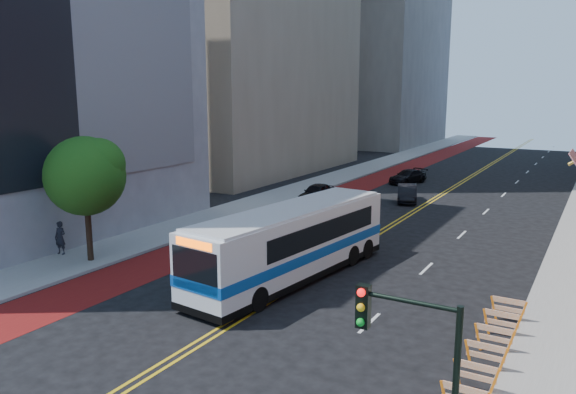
% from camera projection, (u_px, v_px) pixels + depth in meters
% --- Properties ---
extents(ground, '(160.00, 160.00, 0.00)m').
position_uv_depth(ground, '(178.00, 356.00, 19.78)').
color(ground, black).
rests_on(ground, ground).
extents(sidewalk_left, '(4.00, 140.00, 0.15)m').
position_uv_depth(sidewalk_left, '(295.00, 191.00, 51.18)').
color(sidewalk_left, gray).
rests_on(sidewalk_left, ground).
extents(bus_lane_paint, '(3.60, 140.00, 0.01)m').
position_uv_depth(bus_lane_paint, '(334.00, 196.00, 49.29)').
color(bus_lane_paint, '#610D10').
rests_on(bus_lane_paint, ground).
extents(center_line_inner, '(0.14, 140.00, 0.01)m').
position_uv_depth(center_line_inner, '(422.00, 205.00, 45.43)').
color(center_line_inner, gold).
rests_on(center_line_inner, ground).
extents(center_line_outer, '(0.14, 140.00, 0.01)m').
position_uv_depth(center_line_outer, '(427.00, 205.00, 45.25)').
color(center_line_outer, gold).
rests_on(center_line_outer, ground).
extents(lane_dashes, '(0.14, 98.20, 0.01)m').
position_uv_depth(lane_dashes, '(504.00, 195.00, 49.82)').
color(lane_dashes, silver).
rests_on(lane_dashes, ground).
extents(construction_barriers, '(1.42, 10.91, 1.00)m').
position_uv_depth(construction_barriers, '(481.00, 363.00, 17.89)').
color(construction_barriers, orange).
rests_on(construction_barriers, ground).
extents(street_tree, '(4.20, 4.20, 6.70)m').
position_uv_depth(street_tree, '(86.00, 173.00, 29.48)').
color(street_tree, black).
rests_on(street_tree, sidewalk_left).
extents(traffic_signal, '(2.21, 0.34, 5.07)m').
position_uv_depth(traffic_signal, '(412.00, 364.00, 11.49)').
color(traffic_signal, black).
rests_on(traffic_signal, sidewalk_right).
extents(transit_bus, '(4.40, 13.36, 3.60)m').
position_uv_depth(transit_bus, '(293.00, 241.00, 27.57)').
color(transit_bus, silver).
rests_on(transit_bus, ground).
extents(car_a, '(1.92, 4.50, 1.51)m').
position_uv_depth(car_a, '(317.00, 193.00, 46.63)').
color(car_a, black).
rests_on(car_a, ground).
extents(car_b, '(2.81, 4.62, 1.44)m').
position_uv_depth(car_b, '(407.00, 193.00, 46.65)').
color(car_b, black).
rests_on(car_b, ground).
extents(car_c, '(3.21, 4.97, 1.34)m').
position_uv_depth(car_c, '(408.00, 177.00, 55.75)').
color(car_c, black).
rests_on(car_c, ground).
extents(pedestrian, '(0.75, 0.56, 1.87)m').
position_uv_depth(pedestrian, '(60.00, 238.00, 31.28)').
color(pedestrian, black).
rests_on(pedestrian, sidewalk_left).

